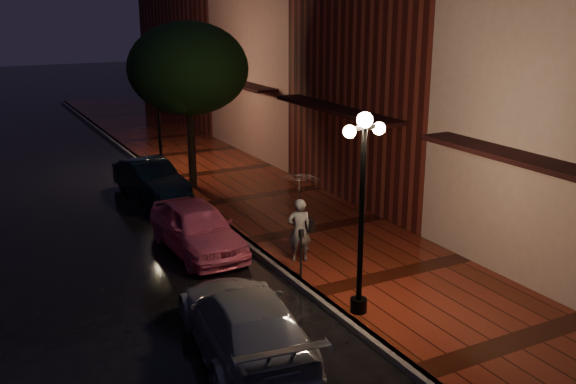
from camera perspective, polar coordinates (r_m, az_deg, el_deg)
ground at (r=17.97m, az=-3.66°, el=-4.80°), size 120.00×120.00×0.00m
sidewalk at (r=18.92m, az=2.56°, el=-3.43°), size 4.50×60.00×0.15m
curb at (r=17.95m, az=-3.66°, el=-4.57°), size 0.25×60.00×0.15m
storefront_mid at (r=22.17m, az=10.97°, el=13.57°), size 5.00×8.00×11.00m
storefront_far at (r=28.90m, az=0.71°, el=12.48°), size 5.00×8.00×9.00m
storefront_extra at (r=37.94m, az=-6.77°, el=14.08°), size 5.00×12.00×10.00m
streetlamp_near at (r=13.15m, az=6.60°, el=-0.94°), size 0.96×0.36×4.31m
streetlamp_far at (r=25.64m, az=-11.47°, el=7.38°), size 0.96×0.36×4.31m
street_tree at (r=22.66m, az=-8.82°, el=10.55°), size 4.16×4.16×5.80m
pink_car at (r=17.48m, az=-8.08°, el=-3.14°), size 1.74×4.10×1.38m
navy_car at (r=22.77m, az=-12.09°, el=1.16°), size 1.85×4.02×1.28m
silver_car at (r=12.45m, az=-3.88°, el=-11.52°), size 2.51×4.86×1.35m
woman_with_umbrella at (r=16.04m, az=1.04°, el=-1.04°), size 0.96×0.98×2.32m
parking_meter at (r=15.36m, az=1.17°, el=-5.02°), size 0.13×0.12×1.21m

